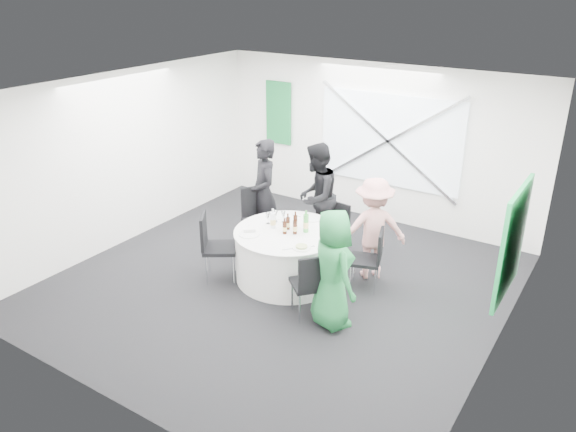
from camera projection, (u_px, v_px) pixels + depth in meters
The scene contains 45 objects.
floor at pixel (281, 283), 8.17m from camera, with size 6.00×6.00×0.00m, color black.
ceiling at pixel (279, 90), 7.07m from camera, with size 6.00×6.00×0.00m, color silver.
wall_back at pixel (374, 143), 9.93m from camera, with size 6.00×6.00×0.00m, color white.
wall_front at pixel (104, 289), 5.31m from camera, with size 6.00×6.00×0.00m, color white.
wall_left at pixel (127, 158), 9.12m from camera, with size 6.00×6.00×0.00m, color white.
wall_right at pixel (508, 247), 6.12m from camera, with size 6.00×6.00×0.00m, color white.
window_panel at pixel (389, 141), 9.71m from camera, with size 2.60×0.03×1.60m, color white.
window_brace_a at pixel (388, 141), 9.68m from camera, with size 0.05×0.05×3.16m, color silver.
window_brace_b at pixel (388, 141), 9.68m from camera, with size 0.05×0.05×3.16m, color silver.
green_banner at pixel (279, 113), 10.78m from camera, with size 0.55×0.04×1.20m, color #156D2E.
green_sign at pixel (513, 242), 6.69m from camera, with size 0.05×1.20×1.40m, color #1A9345.
banquet_table at pixel (288, 255), 8.18m from camera, with size 1.56×1.56×0.76m.
chair_back at pixel (336, 225), 8.92m from camera, with size 0.43×0.44×0.82m.
chair_back_left at pixel (257, 213), 9.03m from camera, with size 0.64×0.64×1.03m.
chair_back_right at pixel (371, 255), 7.83m from camera, with size 0.53×0.52×0.92m.
chair_front_right at pixel (311, 281), 7.14m from camera, with size 0.61×0.61×0.94m.
chair_front_left at pixel (213, 242), 8.07m from camera, with size 0.65×0.65×1.03m.
person_man_back_left at pixel (264, 194), 9.04m from camera, with size 0.65×0.43×1.79m, color black.
person_man_back at pixel (316, 197), 8.95m from camera, with size 0.85×0.47×1.76m, color black.
person_woman_pink at pixel (373, 228), 8.10m from camera, with size 0.99×0.46×1.53m, color #DC908E.
person_woman_green at pixel (333, 269), 6.94m from camera, with size 0.77×0.50×1.57m, color #20783B.
plate_back at pixel (312, 219), 8.42m from camera, with size 0.25×0.25×0.01m.
plate_back_left at pixel (275, 216), 8.52m from camera, with size 0.29×0.29×0.01m.
plate_back_right at pixel (330, 231), 8.01m from camera, with size 0.25×0.25×0.04m.
plate_front_right at pixel (301, 247), 7.53m from camera, with size 0.24×0.24×0.04m.
plate_front_left at pixel (249, 234), 7.92m from camera, with size 0.29×0.29×0.01m.
napkin at pixel (250, 229), 8.00m from camera, with size 0.17×0.11×0.05m, color silver.
beer_bottle_a at pixel (288, 223), 8.06m from camera, with size 0.06×0.06×0.24m.
beer_bottle_b at pixel (295, 222), 8.10m from camera, with size 0.06×0.06×0.26m.
beer_bottle_c at pixel (295, 227), 7.91m from camera, with size 0.06×0.06×0.26m.
beer_bottle_d at pixel (285, 228), 7.93m from camera, with size 0.06×0.06×0.24m.
green_water_bottle at pixel (306, 223), 7.97m from camera, with size 0.08×0.08×0.33m.
clear_water_bottle at pixel (273, 221), 8.09m from camera, with size 0.08×0.08×0.30m.
wine_glass_a at pixel (276, 214), 8.30m from camera, with size 0.07×0.07×0.17m.
wine_glass_b at pixel (268, 216), 8.24m from camera, with size 0.07×0.07×0.17m.
wine_glass_c at pixel (283, 214), 8.28m from camera, with size 0.07×0.07×0.17m.
wine_glass_d at pixel (306, 218), 8.17m from camera, with size 0.07×0.07×0.17m.
fork_a at pixel (249, 228), 8.13m from camera, with size 0.01×0.15×0.01m, color silver.
knife_a at pixel (249, 237), 7.85m from camera, with size 0.01×0.15×0.01m, color silver.
fork_b at pixel (287, 249), 7.50m from camera, with size 0.01×0.15×0.01m, color silver.
knife_b at pixel (309, 247), 7.57m from camera, with size 0.01×0.15×0.01m, color silver.
fork_c at pixel (327, 236), 7.88m from camera, with size 0.01×0.15×0.01m, color silver.
knife_c at pixel (327, 228), 8.13m from camera, with size 0.01×0.15×0.01m, color silver.
fork_d at pixel (317, 221), 8.37m from camera, with size 0.01×0.15×0.01m, color silver.
knife_d at pixel (296, 216), 8.54m from camera, with size 0.01×0.15×0.01m, color silver.
Camera 1 is at (3.96, -5.92, 4.13)m, focal length 35.00 mm.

